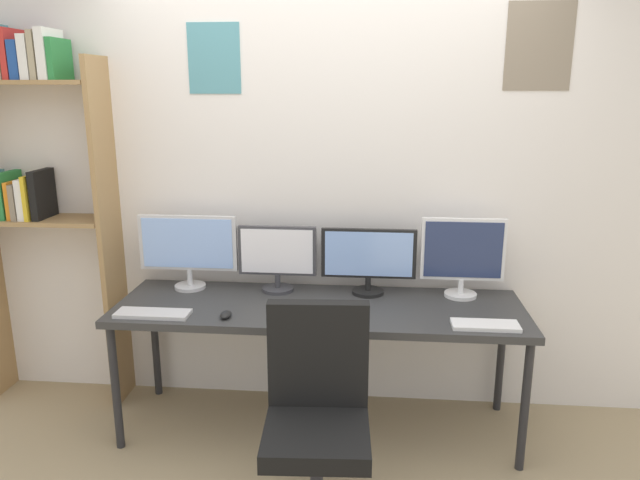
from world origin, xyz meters
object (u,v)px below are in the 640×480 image
at_px(monitor_center_left, 277,256).
at_px(monitor_far_right, 463,254).
at_px(office_chair, 317,441).
at_px(desk, 319,314).
at_px(bookshelf, 28,166).
at_px(keyboard_right, 485,325).
at_px(monitor_far_left, 188,247).
at_px(computer_mouse, 226,315).
at_px(monitor_center_right, 369,258).
at_px(keyboard_center, 315,319).
at_px(keyboard_left, 153,314).

relative_size(monitor_center_left, monitor_far_right, 0.97).
relative_size(office_chair, monitor_center_left, 2.22).
xyz_separation_m(office_chair, monitor_center_left, (-0.32, 0.97, 0.55)).
height_order(desk, monitor_far_right, monitor_far_right).
bearing_deg(bookshelf, keyboard_right, -10.26).
xyz_separation_m(monitor_far_left, monitor_center_left, (0.52, -0.00, -0.04)).
height_order(desk, monitor_far_left, monitor_far_left).
relative_size(office_chair, computer_mouse, 10.31).
xyz_separation_m(bookshelf, monitor_far_right, (2.48, -0.02, -0.46)).
xyz_separation_m(office_chair, keyboard_right, (0.78, 0.53, 0.35)).
distance_m(desk, monitor_far_right, 0.86).
xyz_separation_m(desk, monitor_far_right, (0.78, 0.21, 0.29)).
height_order(office_chair, keyboard_right, office_chair).
distance_m(office_chair, monitor_center_right, 1.13).
bearing_deg(keyboard_right, desk, 164.69).
xyz_separation_m(monitor_center_right, keyboard_center, (-0.26, -0.44, -0.20)).
relative_size(bookshelf, monitor_center_right, 4.16).
bearing_deg(keyboard_left, office_chair, -30.26).
bearing_deg(desk, computer_mouse, -154.03).
bearing_deg(monitor_center_left, computer_mouse, -114.56).
bearing_deg(monitor_center_left, monitor_far_right, 0.00).
height_order(keyboard_left, computer_mouse, computer_mouse).
relative_size(monitor_center_right, computer_mouse, 5.54).
distance_m(desk, keyboard_right, 0.87).
height_order(bookshelf, keyboard_right, bookshelf).
distance_m(desk, monitor_center_left, 0.42).
bearing_deg(office_chair, keyboard_right, 34.02).
height_order(monitor_far_right, keyboard_center, monitor_far_right).
bearing_deg(keyboard_right, keyboard_center, 180.00).
relative_size(monitor_far_right, computer_mouse, 4.78).
distance_m(monitor_far_right, computer_mouse, 1.33).
height_order(bookshelf, monitor_far_right, bookshelf).
bearing_deg(keyboard_right, bookshelf, 169.74).
bearing_deg(computer_mouse, monitor_far_right, 19.40).
xyz_separation_m(monitor_far_right, computer_mouse, (-1.24, -0.44, -0.23)).
relative_size(monitor_center_right, keyboard_right, 1.63).
bearing_deg(keyboard_right, monitor_center_right, 142.69).
height_order(monitor_center_right, keyboard_center, monitor_center_right).
relative_size(desk, keyboard_right, 6.72).
distance_m(office_chair, keyboard_center, 0.63).
bearing_deg(keyboard_left, monitor_center_right, 21.91).
height_order(desk, keyboard_center, keyboard_center).
bearing_deg(monitor_far_right, monitor_center_right, -180.00).
height_order(keyboard_right, computer_mouse, computer_mouse).
relative_size(monitor_far_right, keyboard_right, 1.41).
bearing_deg(monitor_far_left, monitor_center_left, -0.01).
relative_size(bookshelf, computer_mouse, 23.08).
xyz_separation_m(office_chair, computer_mouse, (-0.52, 0.53, 0.35)).
distance_m(keyboard_right, computer_mouse, 1.30).
bearing_deg(monitor_far_left, keyboard_right, -15.28).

